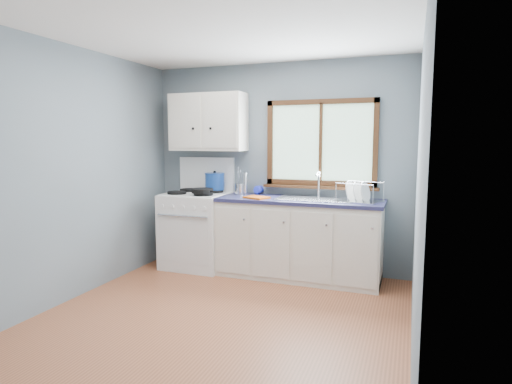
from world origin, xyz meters
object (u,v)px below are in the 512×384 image
(sink, at_px, (315,205))
(utensil_crock, at_px, (239,189))
(gas_range, at_px, (197,228))
(thermos, at_px, (245,184))
(dish_rack, at_px, (359,196))
(base_cabinets, at_px, (299,242))
(stockpot, at_px, (215,181))
(skillet, at_px, (203,191))

(sink, bearing_deg, utensil_crock, 174.10)
(gas_range, bearing_deg, thermos, 13.83)
(gas_range, relative_size, sink, 1.62)
(gas_range, height_order, utensil_crock, gas_range)
(dish_rack, bearing_deg, gas_range, -164.47)
(thermos, height_order, dish_rack, thermos)
(utensil_crock, bearing_deg, base_cabinets, -7.23)
(base_cabinets, xyz_separation_m, sink, (0.18, -0.00, 0.45))
(stockpot, bearing_deg, skillet, -90.02)
(utensil_crock, distance_m, thermos, 0.09)
(skillet, relative_size, stockpot, 1.60)
(utensil_crock, relative_size, dish_rack, 0.67)
(skillet, xyz_separation_m, thermos, (0.41, 0.32, 0.07))
(gas_range, bearing_deg, dish_rack, -0.41)
(stockpot, xyz_separation_m, utensil_crock, (0.35, -0.04, -0.08))
(sink, relative_size, thermos, 3.12)
(stockpot, bearing_deg, thermos, -2.35)
(thermos, xyz_separation_m, dish_rack, (1.38, -0.16, -0.08))
(sink, bearing_deg, skillet, -171.79)
(skillet, bearing_deg, gas_range, 147.68)
(utensil_crock, bearing_deg, gas_range, -167.49)
(gas_range, bearing_deg, stockpot, 42.40)
(base_cabinets, height_order, sink, sink)
(skillet, relative_size, thermos, 1.51)
(sink, xyz_separation_m, skillet, (-1.31, -0.19, 0.13))
(gas_range, distance_m, dish_rack, 2.03)
(sink, bearing_deg, base_cabinets, 179.87)
(skillet, height_order, dish_rack, dish_rack)
(thermos, bearing_deg, sink, -8.04)
(gas_range, relative_size, stockpot, 5.36)
(base_cabinets, distance_m, stockpot, 1.31)
(gas_range, bearing_deg, skillet, -43.91)
(sink, relative_size, stockpot, 3.31)
(sink, height_order, skillet, sink)
(stockpot, bearing_deg, base_cabinets, -7.23)
(thermos, bearing_deg, dish_rack, -6.56)
(base_cabinets, height_order, dish_rack, dish_rack)
(thermos, distance_m, dish_rack, 1.40)
(gas_range, relative_size, utensil_crock, 4.01)
(gas_range, xyz_separation_m, skillet, (0.18, -0.17, 0.49))
(gas_range, relative_size, thermos, 5.06)
(skillet, distance_m, utensil_crock, 0.45)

